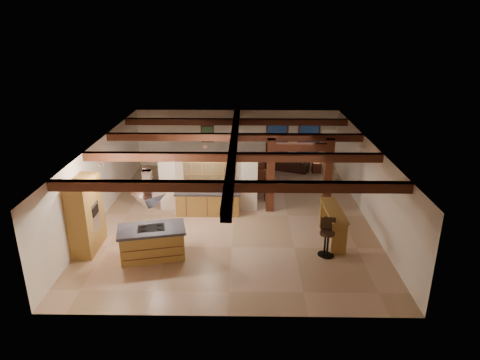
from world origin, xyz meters
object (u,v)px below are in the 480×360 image
(dining_table, at_px, (243,186))
(sofa, at_px, (286,163))
(bar_counter, at_px, (333,219))
(kitchen_island, at_px, (152,242))

(dining_table, relative_size, sofa, 0.83)
(bar_counter, bearing_deg, kitchen_island, -168.11)
(sofa, relative_size, bar_counter, 1.04)
(dining_table, distance_m, sofa, 3.89)
(dining_table, xyz_separation_m, sofa, (2.16, 3.24, -0.00))
(kitchen_island, bearing_deg, dining_table, 62.46)
(kitchen_island, relative_size, sofa, 1.00)
(bar_counter, bearing_deg, sofa, 97.07)
(dining_table, bearing_deg, bar_counter, -29.46)
(kitchen_island, distance_m, sofa, 9.94)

